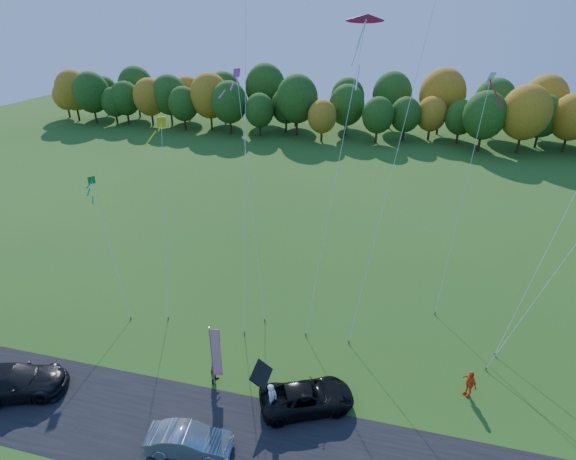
% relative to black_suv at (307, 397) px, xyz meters
% --- Properties ---
extents(ground, '(160.00, 160.00, 0.00)m').
position_rel_black_suv_xyz_m(ground, '(-2.79, 0.94, -0.70)').
color(ground, '#255215').
extents(asphalt_strip, '(90.00, 6.00, 0.01)m').
position_rel_black_suv_xyz_m(asphalt_strip, '(-2.79, -3.06, -0.70)').
color(asphalt_strip, black).
rests_on(asphalt_strip, ground).
extents(tree_line, '(116.00, 12.00, 10.00)m').
position_rel_black_suv_xyz_m(tree_line, '(-2.79, 55.94, -0.70)').
color(tree_line, '#1E4711').
rests_on(tree_line, ground).
extents(black_suv, '(5.55, 4.23, 1.40)m').
position_rel_black_suv_xyz_m(black_suv, '(0.00, 0.00, 0.00)').
color(black_suv, black).
rests_on(black_suv, ground).
extents(silver_sedan, '(4.30, 1.98, 1.37)m').
position_rel_black_suv_xyz_m(silver_sedan, '(-4.94, -4.04, -0.02)').
color(silver_sedan, '#A7A8AC').
rests_on(silver_sedan, ground).
extents(dark_truck_a, '(6.29, 4.27, 1.69)m').
position_rel_black_suv_xyz_m(dark_truck_a, '(-16.06, -3.08, 0.14)').
color(dark_truck_a, black).
rests_on(dark_truck_a, ground).
extents(person_tailgate_a, '(0.55, 0.76, 1.93)m').
position_rel_black_suv_xyz_m(person_tailgate_a, '(-1.69, -0.83, 0.26)').
color(person_tailgate_a, silver).
rests_on(person_tailgate_a, ground).
extents(person_tailgate_b, '(0.61, 0.78, 1.61)m').
position_rel_black_suv_xyz_m(person_tailgate_b, '(-5.43, 0.57, 0.10)').
color(person_tailgate_b, gray).
rests_on(person_tailgate_b, ground).
extents(person_east, '(0.91, 1.02, 1.66)m').
position_rel_black_suv_xyz_m(person_east, '(8.49, 3.04, 0.13)').
color(person_east, '#F75217').
rests_on(person_east, ground).
extents(feather_flag, '(0.56, 0.13, 4.25)m').
position_rel_black_suv_xyz_m(feather_flag, '(-5.15, 0.12, 1.90)').
color(feather_flag, '#999999').
rests_on(feather_flag, ground).
extents(kite_delta_blue, '(3.60, 10.18, 27.01)m').
position_rel_black_suv_xyz_m(kite_delta_blue, '(-6.22, 9.56, 12.82)').
color(kite_delta_blue, '#4C3F33').
rests_on(kite_delta_blue, ground).
extents(kite_parafoil_orange, '(5.80, 13.76, 27.51)m').
position_rel_black_suv_xyz_m(kite_parafoil_orange, '(3.60, 12.28, 12.89)').
color(kite_parafoil_orange, '#4C3F33').
rests_on(kite_parafoil_orange, ground).
extents(kite_delta_red, '(3.08, 8.65, 20.18)m').
position_rel_black_suv_xyz_m(kite_delta_red, '(-0.31, 9.75, 9.33)').
color(kite_delta_red, '#4C3F33').
rests_on(kite_delta_red, ground).
extents(kite_parafoil_rainbow, '(6.51, 6.56, 15.56)m').
position_rel_black_suv_xyz_m(kite_parafoil_rainbow, '(12.97, 9.76, 6.95)').
color(kite_parafoil_rainbow, '#4C3F33').
rests_on(kite_parafoil_rainbow, ground).
extents(kite_diamond_yellow, '(2.93, 6.95, 12.92)m').
position_rel_black_suv_xyz_m(kite_diamond_yellow, '(-12.01, 8.22, 5.50)').
color(kite_diamond_yellow, '#4C3F33').
rests_on(kite_diamond_yellow, ground).
extents(kite_diamond_green, '(4.38, 4.18, 9.22)m').
position_rel_black_suv_xyz_m(kite_diamond_green, '(-15.31, 6.26, 3.71)').
color(kite_diamond_green, '#4C3F33').
rests_on(kite_diamond_green, ground).
extents(kite_diamond_white, '(2.50, 7.50, 15.90)m').
position_rel_black_suv_xyz_m(kite_diamond_white, '(7.97, 13.61, 7.01)').
color(kite_diamond_white, '#4C3F33').
rests_on(kite_diamond_white, ground).
extents(kite_diamond_pink, '(3.94, 6.46, 16.10)m').
position_rel_black_suv_xyz_m(kite_diamond_pink, '(-6.03, 9.48, 7.16)').
color(kite_diamond_pink, '#4C3F33').
rests_on(kite_diamond_pink, ground).
extents(kite_diamond_blue_low, '(4.93, 3.51, 10.10)m').
position_rel_black_suv_xyz_m(kite_diamond_blue_low, '(11.98, 6.79, 4.12)').
color(kite_diamond_blue_low, '#4C3F33').
rests_on(kite_diamond_blue_low, ground).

